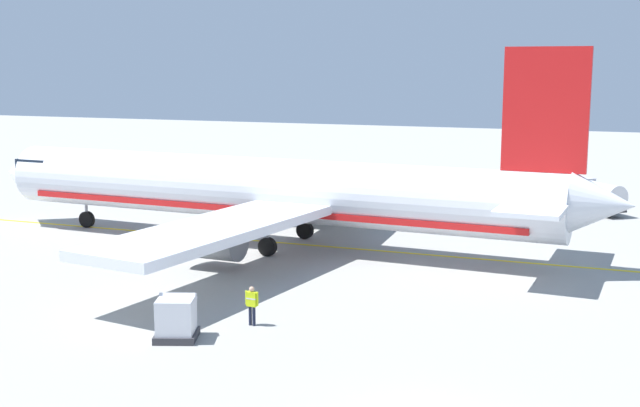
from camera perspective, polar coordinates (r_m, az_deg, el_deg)
airliner_foreground at (r=49.92m, az=-3.28°, el=0.87°), size 34.64×41.73×11.90m
service_truck_fuel at (r=64.74m, az=18.30°, el=0.63°), size 5.47×5.20×2.40m
cargo_container_near at (r=34.00m, az=-9.94°, el=-7.85°), size 2.11×2.11×1.84m
crew_marshaller at (r=58.21m, az=9.95°, el=-0.37°), size 0.45×0.52×1.72m
crew_loader_left at (r=35.25m, az=-4.75°, el=-6.86°), size 0.27×0.63×1.71m
apron_guide_line at (r=49.81m, az=1.86°, el=-3.11°), size 0.30×60.00×0.01m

